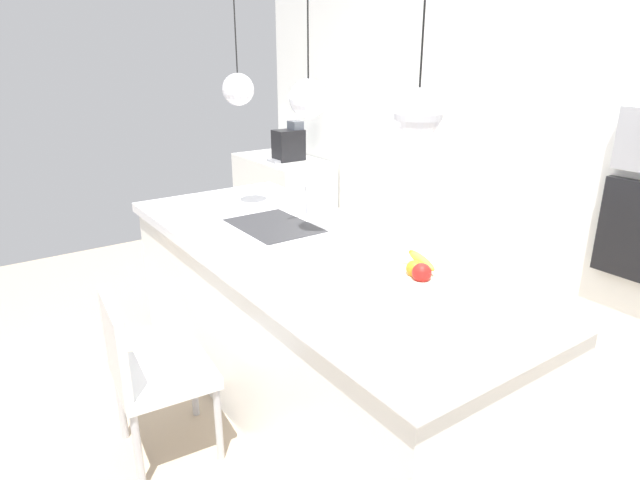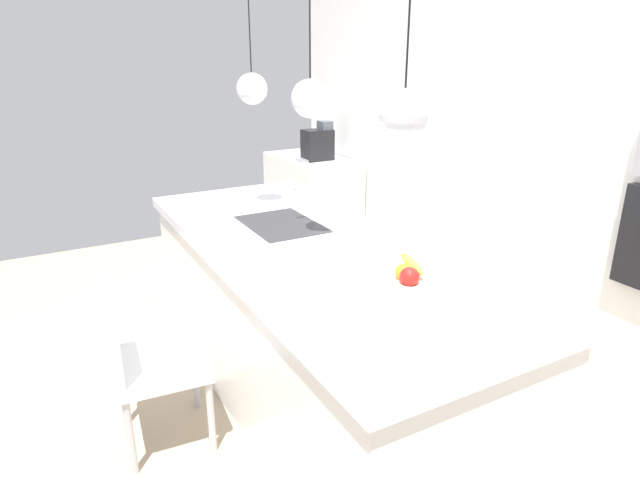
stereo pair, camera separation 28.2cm
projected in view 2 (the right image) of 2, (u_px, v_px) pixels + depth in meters
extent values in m
plane|color=tan|center=(312.00, 391.00, 3.24)|extent=(6.60, 6.60, 0.00)
cube|color=white|center=(532.00, 151.00, 3.56)|extent=(6.00, 0.10, 2.60)
cube|color=white|center=(312.00, 326.00, 3.09)|extent=(2.68, 1.02, 0.88)
cube|color=white|center=(311.00, 248.00, 2.94)|extent=(2.74, 1.08, 0.06)
cube|color=#2D2D30|center=(281.00, 225.00, 3.24)|extent=(0.56, 0.40, 0.02)
cylinder|color=silver|center=(316.00, 201.00, 3.31)|extent=(0.02, 0.02, 0.22)
cylinder|color=silver|center=(305.00, 187.00, 3.24)|extent=(0.02, 0.16, 0.02)
cylinder|color=beige|center=(405.00, 284.00, 2.35)|extent=(0.26, 0.26, 0.06)
sphere|color=red|center=(410.00, 277.00, 2.27)|extent=(0.09, 0.09, 0.09)
sphere|color=orange|center=(404.00, 272.00, 2.32)|extent=(0.08, 0.08, 0.08)
ellipsoid|color=yellow|center=(412.00, 264.00, 2.35)|extent=(0.19, 0.06, 0.07)
cube|color=white|center=(312.00, 200.00, 5.66)|extent=(1.10, 0.60, 0.88)
cube|color=black|center=(317.00, 145.00, 5.35)|extent=(0.20, 0.28, 0.30)
cube|color=gray|center=(302.00, 160.00, 5.32)|extent=(0.16, 0.08, 0.02)
cube|color=#4C515B|center=(325.00, 125.00, 5.33)|extent=(0.14, 0.11, 0.08)
cube|color=silver|center=(161.00, 364.00, 2.72)|extent=(0.50, 0.48, 0.06)
cube|color=silver|center=(113.00, 331.00, 2.57)|extent=(0.44, 0.08, 0.40)
cylinder|color=#B2B2B7|center=(211.00, 417.00, 2.70)|extent=(0.04, 0.04, 0.41)
cylinder|color=#B2B2B7|center=(195.00, 375.00, 3.04)|extent=(0.04, 0.04, 0.41)
cylinder|color=#B2B2B7|center=(130.00, 438.00, 2.55)|extent=(0.04, 0.04, 0.41)
cylinder|color=#B2B2B7|center=(123.00, 391.00, 2.90)|extent=(0.04, 0.04, 0.41)
sphere|color=silver|center=(252.00, 89.00, 3.30)|extent=(0.19, 0.19, 0.19)
cylinder|color=black|center=(249.00, 19.00, 3.17)|extent=(0.01, 0.01, 0.60)
sphere|color=silver|center=(310.00, 99.00, 2.67)|extent=(0.19, 0.19, 0.19)
cylinder|color=black|center=(310.00, 12.00, 2.54)|extent=(0.01, 0.01, 0.60)
sphere|color=silver|center=(404.00, 114.00, 2.05)|extent=(0.19, 0.19, 0.19)
cylinder|color=black|center=(410.00, 0.00, 1.91)|extent=(0.01, 0.01, 0.60)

